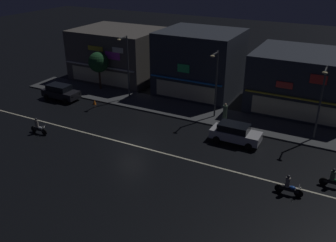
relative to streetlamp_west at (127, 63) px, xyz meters
The scene contains 17 objects.
ground_plane 11.54m from the streetlamp_west, 55.82° to the right, with size 140.00×140.00×0.00m, color black.
lane_divider_stripe 11.54m from the streetlamp_west, 55.82° to the right, with size 36.61×0.16×0.01m, color beige.
sidewalk_far 7.35m from the streetlamp_west, ahead, with size 38.53×4.28×0.14m, color #424447.
storefront_left_block 18.80m from the streetlamp_west, 20.40° to the left, with size 10.28×8.89×6.03m.
storefront_center_block 8.56m from the streetlamp_west, 130.71° to the left, with size 10.62×8.69×6.38m.
storefront_right_block 8.63m from the streetlamp_west, 45.57° to the left, with size 8.87×8.09×7.22m.
streetlamp_west is the anchor object (origin of this frame).
streetlamp_mid 10.37m from the streetlamp_west, ahead, with size 0.44×1.64×6.64m.
streetlamp_east 19.91m from the streetlamp_west, ahead, with size 0.44×1.64×6.58m.
pedestrian_on_sidewalk 12.20m from the streetlamp_west, ahead, with size 0.41×0.41×1.91m.
street_tree 5.05m from the streetlamp_west, 165.62° to the left, with size 2.40×2.40×4.50m.
parked_car_near_kerb 8.40m from the streetlamp_west, 153.96° to the right, with size 4.30×1.98×1.67m.
parked_car_trailing 14.85m from the streetlamp_west, 16.97° to the right, with size 4.30×1.98×1.67m.
motorcycle_lead 22.10m from the streetlamp_west, 26.98° to the right, with size 1.90×0.60×1.52m.
motorcycle_following 23.60m from the streetlamp_west, 19.04° to the right, with size 1.90×0.60×1.52m.
motorcycle_opposite_lane 11.82m from the streetlamp_west, 103.40° to the right, with size 1.90×0.60×1.52m.
traffic_cone 5.56m from the streetlamp_west, 130.91° to the right, with size 0.36×0.36×0.55m, color orange.
Camera 1 is at (15.52, -22.72, 14.82)m, focal length 38.46 mm.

